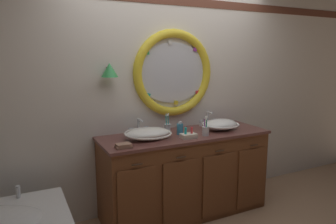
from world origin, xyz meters
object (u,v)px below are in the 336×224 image
(soap_dispenser, at_px, (180,129))
(folded_hand_towel, at_px, (124,146))
(sink_basin_right, at_px, (220,124))
(toothbrush_holder_right, at_px, (206,130))
(toiletry_basket, at_px, (189,135))
(sink_basin_left, at_px, (148,133))
(toothbrush_holder_left, at_px, (167,128))

(soap_dispenser, bearing_deg, folded_hand_towel, -163.65)
(folded_hand_towel, bearing_deg, sink_basin_right, 8.67)
(toothbrush_holder_right, bearing_deg, sink_basin_right, 26.19)
(toothbrush_holder_right, bearing_deg, toiletry_basket, -177.31)
(sink_basin_left, distance_m, folded_hand_towel, 0.37)
(soap_dispenser, height_order, toiletry_basket, soap_dispenser)
(toothbrush_holder_left, xyz_separation_m, toiletry_basket, (0.09, -0.30, -0.03))
(sink_basin_left, bearing_deg, folded_hand_towel, -149.97)
(sink_basin_left, xyz_separation_m, soap_dispenser, (0.38, 0.02, 0.00))
(sink_basin_right, xyz_separation_m, toiletry_basket, (-0.51, -0.15, -0.03))
(toothbrush_holder_left, distance_m, soap_dispenser, 0.15)
(sink_basin_right, relative_size, toothbrush_holder_right, 2.02)
(soap_dispenser, relative_size, toiletry_basket, 0.92)
(toothbrush_holder_right, distance_m, toiletry_basket, 0.21)
(toothbrush_holder_left, relative_size, toiletry_basket, 1.35)
(sink_basin_right, relative_size, toothbrush_holder_left, 1.96)
(sink_basin_right, distance_m, folded_hand_towel, 1.22)
(soap_dispenser, xyz_separation_m, toiletry_basket, (0.00, -0.18, -0.03))
(soap_dispenser, distance_m, toiletry_basket, 0.18)
(sink_basin_left, height_order, toiletry_basket, toiletry_basket)
(sink_basin_right, bearing_deg, toiletry_basket, -162.97)
(toothbrush_holder_left, bearing_deg, toiletry_basket, -73.27)
(sink_basin_left, relative_size, toiletry_basket, 3.03)
(toothbrush_holder_left, distance_m, toothbrush_holder_right, 0.42)
(toothbrush_holder_right, xyz_separation_m, soap_dispenser, (-0.22, 0.17, 0.00))
(sink_basin_left, distance_m, soap_dispenser, 0.38)
(sink_basin_right, bearing_deg, sink_basin_left, -180.00)
(sink_basin_right, distance_m, toothbrush_holder_left, 0.61)
(sink_basin_right, bearing_deg, soap_dispenser, 177.74)
(folded_hand_towel, bearing_deg, toiletry_basket, 2.35)
(soap_dispenser, bearing_deg, sink_basin_right, -2.26)
(soap_dispenser, bearing_deg, toiletry_basket, -88.50)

